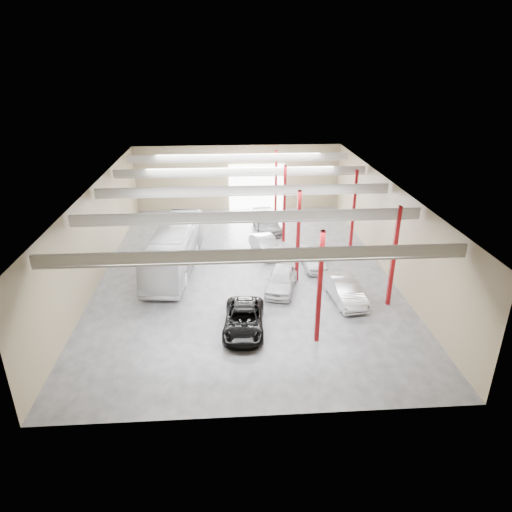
{
  "coord_description": "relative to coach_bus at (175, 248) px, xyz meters",
  "views": [
    {
      "loc": [
        -1.34,
        -32.62,
        15.51
      ],
      "look_at": [
        0.72,
        -2.23,
        2.2
      ],
      "focal_mm": 32.0,
      "sensor_mm": 36.0,
      "label": 1
    }
  ],
  "objects": [
    {
      "name": "depot_shell",
      "position": [
        5.64,
        -0.39,
        3.29
      ],
      "size": [
        22.12,
        32.12,
        7.06
      ],
      "color": "#3F4044",
      "rests_on": "ground"
    },
    {
      "name": "black_sedan",
      "position": [
        5.06,
        -9.47,
        -0.95
      ],
      "size": [
        2.85,
        5.44,
        1.46
      ],
      "primitive_type": "imported",
      "rotation": [
        0.0,
        0.0,
        -0.08
      ],
      "color": "black",
      "rests_on": "ground"
    },
    {
      "name": "car_right_far",
      "position": [
        11.01,
        -0.63,
        -0.98
      ],
      "size": [
        1.8,
        4.21,
        1.42
      ],
      "primitive_type": "imported",
      "rotation": [
        0.0,
        0.0,
        0.03
      ],
      "color": "white",
      "rests_on": "ground"
    },
    {
      "name": "car_right_near",
      "position": [
        12.13,
        -6.13,
        -0.87
      ],
      "size": [
        2.3,
        5.12,
        1.63
      ],
      "primitive_type": "imported",
      "rotation": [
        0.0,
        0.0,
        0.12
      ],
      "color": "#B0B1B5",
      "rests_on": "ground"
    },
    {
      "name": "car_row_b",
      "position": [
        7.44,
        2.37,
        -0.92
      ],
      "size": [
        2.81,
        4.89,
        1.52
      ],
      "primitive_type": "imported",
      "rotation": [
        0.0,
        0.0,
        0.28
      ],
      "color": "#B5B6BB",
      "rests_on": "ground"
    },
    {
      "name": "coach_bus",
      "position": [
        0.0,
        0.0,
        0.0
      ],
      "size": [
        3.97,
        12.32,
        3.37
      ],
      "primitive_type": "imported",
      "rotation": [
        0.0,
        0.0,
        -0.1
      ],
      "color": "silver",
      "rests_on": "ground"
    },
    {
      "name": "car_row_c",
      "position": [
        8.01,
        8.12,
        -0.89
      ],
      "size": [
        2.78,
        5.66,
        1.58
      ],
      "primitive_type": "imported",
      "rotation": [
        0.0,
        0.0,
        0.1
      ],
      "color": "slate",
      "rests_on": "ground"
    },
    {
      "name": "car_row_a",
      "position": [
        7.99,
        -4.27,
        -0.86
      ],
      "size": [
        3.15,
        5.18,
        1.65
      ],
      "primitive_type": "imported",
      "rotation": [
        0.0,
        0.0,
        -0.27
      ],
      "color": "silver",
      "rests_on": "ground"
    }
  ]
}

